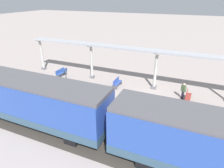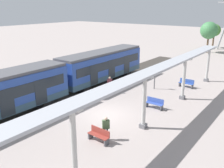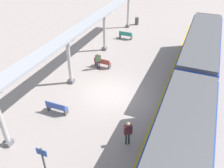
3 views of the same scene
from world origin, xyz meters
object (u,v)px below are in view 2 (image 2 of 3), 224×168
(canopy_pillar_second, at_px, (74,143))
(canopy_pillar_fourth, at_px, (184,79))
(canopy_pillar_fifth, at_px, (208,65))
(bench_extra_slot, at_px, (155,103))
(train_far_carriage, at_px, (102,66))
(bench_far_end, at_px, (186,83))
(platform_info_sign, at_px, (155,76))
(bench_mid_platform, at_px, (99,135))
(passenger_by_the_benches, at_px, (106,126))
(canopy_pillar_third, at_px, (144,102))
(passenger_waiting_near_edge, at_px, (110,83))

(canopy_pillar_second, relative_size, canopy_pillar_fourth, 1.00)
(canopy_pillar_fifth, distance_m, bench_extra_slot, 10.58)
(canopy_pillar_second, bearing_deg, train_far_carriage, 124.19)
(canopy_pillar_second, bearing_deg, bench_far_end, 93.29)
(canopy_pillar_second, distance_m, platform_info_sign, 15.12)
(canopy_pillar_second, distance_m, canopy_pillar_fifth, 20.66)
(platform_info_sign, bearing_deg, canopy_pillar_fifth, 60.25)
(bench_far_end, relative_size, bench_extra_slot, 1.01)
(canopy_pillar_fourth, bearing_deg, bench_mid_platform, -97.07)
(bench_far_end, bearing_deg, canopy_pillar_fourth, -74.42)
(canopy_pillar_second, relative_size, bench_far_end, 2.51)
(train_far_carriage, bearing_deg, passenger_by_the_benches, -50.05)
(canopy_pillar_third, height_order, bench_extra_slot, canopy_pillar_third)
(bench_extra_slot, xyz_separation_m, passenger_waiting_near_edge, (-5.28, 0.83, 0.58))
(canopy_pillar_second, relative_size, passenger_waiting_near_edge, 2.33)
(canopy_pillar_second, bearing_deg, canopy_pillar_third, 90.00)
(canopy_pillar_fifth, relative_size, bench_extra_slot, 2.52)
(train_far_carriage, distance_m, bench_extra_slot, 8.81)
(bench_mid_platform, relative_size, bench_extra_slot, 1.01)
(canopy_pillar_fourth, height_order, bench_extra_slot, canopy_pillar_fourth)
(canopy_pillar_third, relative_size, passenger_by_the_benches, 2.43)
(passenger_by_the_benches, bearing_deg, canopy_pillar_third, 69.15)
(bench_far_end, distance_m, platform_info_sign, 3.59)
(bench_far_end, height_order, bench_extra_slot, same)
(canopy_pillar_fourth, bearing_deg, bench_far_end, 105.58)
(passenger_by_the_benches, bearing_deg, canopy_pillar_second, -74.31)
(bench_mid_platform, xyz_separation_m, bench_far_end, (0.29, 13.86, 0.00))
(train_far_carriage, relative_size, passenger_waiting_near_edge, 7.07)
(passenger_waiting_near_edge, height_order, passenger_by_the_benches, passenger_waiting_near_edge)
(canopy_pillar_second, distance_m, canopy_pillar_third, 6.63)
(bench_mid_platform, bearing_deg, canopy_pillar_third, 68.50)
(canopy_pillar_fourth, distance_m, canopy_pillar_fifth, 6.97)
(canopy_pillar_third, bearing_deg, passenger_by_the_benches, -110.85)
(canopy_pillar_fifth, distance_m, platform_info_sign, 6.86)
(passenger_by_the_benches, bearing_deg, bench_far_end, 89.66)
(passenger_by_the_benches, bearing_deg, passenger_waiting_near_edge, 125.77)
(platform_info_sign, relative_size, passenger_waiting_near_edge, 1.35)
(bench_mid_platform, bearing_deg, train_far_carriage, 128.00)
(train_far_carriage, xyz_separation_m, bench_far_end, (8.12, 3.83, -1.38))
(canopy_pillar_second, height_order, canopy_pillar_fifth, same)
(bench_mid_platform, bearing_deg, platform_info_sign, 100.56)
(passenger_waiting_near_edge, bearing_deg, canopy_pillar_fifth, 56.78)
(canopy_pillar_second, bearing_deg, canopy_pillar_fourth, 90.00)
(train_far_carriage, relative_size, canopy_pillar_second, 3.04)
(canopy_pillar_fourth, bearing_deg, canopy_pillar_second, -90.00)
(bench_far_end, xyz_separation_m, platform_info_sign, (-2.40, -2.52, 0.89))
(train_far_carriage, height_order, platform_info_sign, train_far_carriage)
(passenger_by_the_benches, bearing_deg, platform_info_sign, 102.00)
(canopy_pillar_fifth, distance_m, passenger_by_the_benches, 16.90)
(canopy_pillar_fifth, relative_size, platform_info_sign, 1.72)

